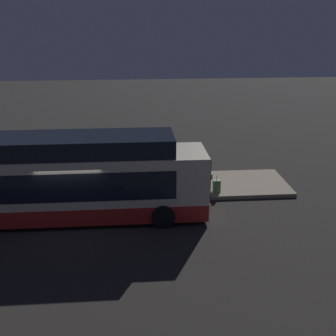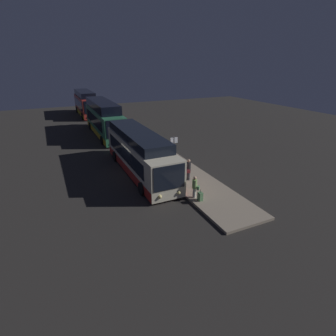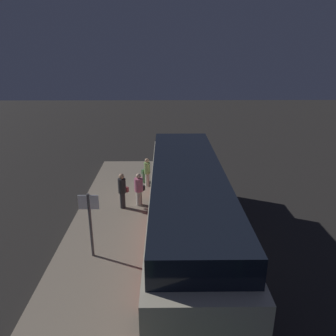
{
  "view_description": "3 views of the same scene",
  "coord_description": "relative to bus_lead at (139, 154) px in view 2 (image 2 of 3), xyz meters",
  "views": [
    {
      "loc": [
        2.34,
        -17.81,
        8.29
      ],
      "look_at": [
        3.96,
        0.89,
        1.86
      ],
      "focal_mm": 50.0,
      "sensor_mm": 36.0,
      "label": 1
    },
    {
      "loc": [
        19.37,
        -6.28,
        8.79
      ],
      "look_at": [
        3.96,
        0.89,
        1.86
      ],
      "focal_mm": 28.0,
      "sensor_mm": 36.0,
      "label": 2
    },
    {
      "loc": [
        -10.84,
        1.07,
        7.17
      ],
      "look_at": [
        3.96,
        0.89,
        1.86
      ],
      "focal_mm": 35.0,
      "sensor_mm": 36.0,
      "label": 3
    }
  ],
  "objects": [
    {
      "name": "platform",
      "position": [
        0.43,
        3.05,
        -1.5
      ],
      "size": [
        20.0,
        3.49,
        0.18
      ],
      "color": "gray",
      "rests_on": "ground"
    },
    {
      "name": "passenger_with_bags",
      "position": [
        6.25,
        1.72,
        -0.56
      ],
      "size": [
        0.57,
        0.57,
        1.57
      ],
      "rotation": [
        0.0,
        0.0,
        -0.78
      ],
      "color": "silver",
      "rests_on": "platform"
    },
    {
      "name": "bus_second",
      "position": [
        -13.61,
        -0.0,
        0.29
      ],
      "size": [
        12.33,
        2.77,
        4.21
      ],
      "color": "#2D704C",
      "rests_on": "ground"
    },
    {
      "name": "ground",
      "position": [
        0.43,
        -0.29,
        -1.59
      ],
      "size": [
        80.0,
        80.0,
        0.0
      ],
      "primitive_type": "plane",
      "color": "#2B2826"
    },
    {
      "name": "passenger_waiting",
      "position": [
        3.56,
        2.73,
        -0.48
      ],
      "size": [
        0.62,
        0.53,
        1.72
      ],
      "rotation": [
        0.0,
        0.0,
        -2.05
      ],
      "color": "#2D2D33",
      "rests_on": "platform"
    },
    {
      "name": "sign_post",
      "position": [
        -0.29,
        3.37,
        0.15
      ],
      "size": [
        0.1,
        0.7,
        2.44
      ],
      "color": "#4C4C51",
      "rests_on": "platform"
    },
    {
      "name": "bus_third",
      "position": [
        -28.25,
        0.0,
        0.27
      ],
      "size": [
        10.94,
        2.76,
        4.1
      ],
      "color": "maroon",
      "rests_on": "ground"
    },
    {
      "name": "passenger_boarding",
      "position": [
        3.85,
        1.98,
        -0.56
      ],
      "size": [
        0.67,
        0.56,
        1.61
      ],
      "rotation": [
        0.0,
        0.0,
        -2.01
      ],
      "color": "silver",
      "rests_on": "platform"
    },
    {
      "name": "bus_lead",
      "position": [
        0.0,
        0.0,
        0.0
      ],
      "size": [
        11.74,
        2.81,
        3.51
      ],
      "color": "beige",
      "rests_on": "ground"
    },
    {
      "name": "suitcase",
      "position": [
        6.76,
        1.86,
        -1.12
      ],
      "size": [
        0.35,
        0.26,
        0.82
      ],
      "color": "#598C59",
      "rests_on": "platform"
    }
  ]
}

